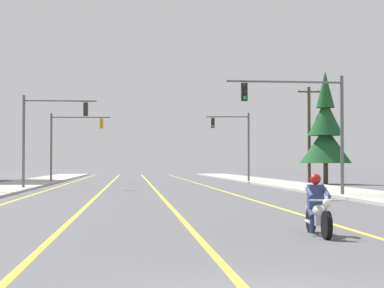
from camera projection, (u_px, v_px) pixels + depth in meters
lane_stripe_center at (151, 185)px, 53.04m from camera, size 0.16×100.00×0.01m
lane_stripe_left at (108, 185)px, 52.75m from camera, size 0.16×100.00×0.01m
lane_stripe_right at (203, 185)px, 53.41m from camera, size 0.16×100.00×0.01m
lane_stripe_far_left at (62, 185)px, 52.43m from camera, size 0.16×100.00×0.01m
sidewalk_kerb_right at (300, 186)px, 49.01m from camera, size 4.40×110.00×0.14m
sidewalk_kerb_left at (8, 187)px, 47.16m from camera, size 4.40×110.00×0.14m
motorcycle_with_rider at (318, 211)px, 15.97m from camera, size 0.70×2.19×1.46m
traffic_signal_near_right at (308, 115)px, 34.40m from camera, size 6.07×0.49×6.20m
traffic_signal_near_left at (45, 127)px, 44.59m from camera, size 4.84×0.37×6.20m
traffic_signal_mid_right at (237, 137)px, 59.99m from camera, size 3.83×0.43×6.20m
traffic_signal_mid_left at (69, 136)px, 60.57m from camera, size 5.33×0.37×6.20m
utility_pole_right_far at (309, 133)px, 56.51m from camera, size 1.91×0.26×8.11m
conifer_tree_right_verge_far at (325, 132)px, 55.53m from camera, size 4.23×4.23×9.31m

